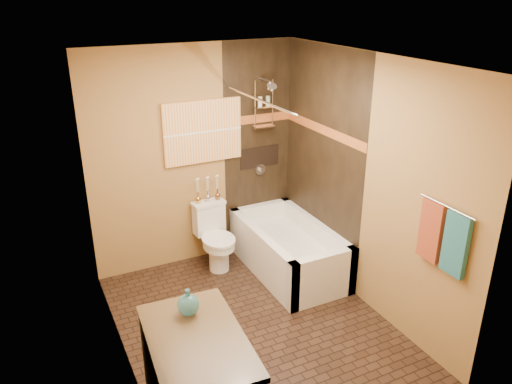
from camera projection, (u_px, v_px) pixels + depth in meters
floor at (255, 325)px, 4.81m from camera, size 3.00×3.00×0.00m
wall_left at (115, 236)px, 3.84m from camera, size 0.02×3.00×2.50m
wall_right at (365, 185)px, 4.83m from camera, size 0.02×3.00×2.50m
wall_back at (195, 158)px, 5.58m from camera, size 2.40×0.02×2.50m
wall_front at (361, 296)px, 3.09m from camera, size 2.40×0.02×2.50m
ceiling at (254, 60)px, 3.86m from camera, size 3.00×3.00×0.00m
alcove_tile_back at (258, 149)px, 5.88m from camera, size 0.85×0.01×2.50m
alcove_tile_right at (322, 162)px, 5.44m from camera, size 0.01×1.50×2.50m
mosaic_band_back at (258, 119)px, 5.73m from camera, size 0.85×0.01×0.10m
mosaic_band_right at (323, 130)px, 5.30m from camera, size 0.01×1.50×0.10m
alcove_niche at (260, 157)px, 5.93m from camera, size 0.50×0.01×0.25m
shower_fixtures at (264, 116)px, 5.64m from camera, size 0.24×0.33×1.16m
curtain_rod at (257, 99)px, 4.83m from camera, size 0.03×1.55×0.03m
towel_bar at (447, 207)px, 3.86m from camera, size 0.02×0.55×0.02m
towel_teal at (456, 244)px, 3.86m from camera, size 0.05×0.22×0.52m
towel_rust at (431, 231)px, 4.08m from camera, size 0.05×0.22×0.52m
sunset_painting at (203, 132)px, 5.48m from camera, size 0.90×0.04×0.70m
vanity_mirror at (148, 268)px, 2.92m from camera, size 0.01×1.00×0.90m
bathtub at (288, 253)px, 5.68m from camera, size 0.80×1.50×0.55m
toilet at (215, 236)px, 5.72m from camera, size 0.39×0.57×0.74m
teal_bottle at (188, 302)px, 3.47m from camera, size 0.18×0.18×0.25m
bud_vases at (208, 189)px, 5.66m from camera, size 0.30×0.06×0.29m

